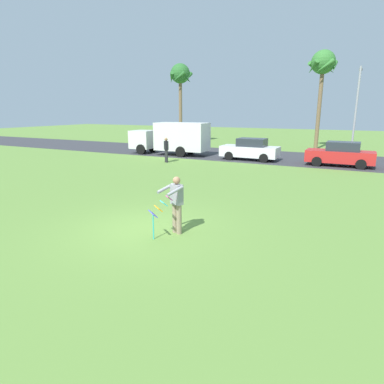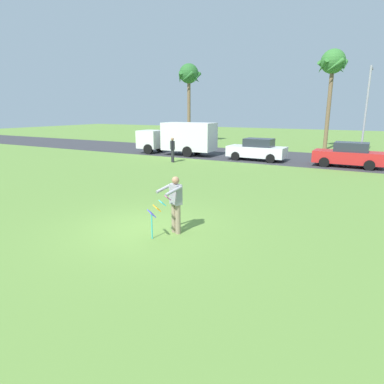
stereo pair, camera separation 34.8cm
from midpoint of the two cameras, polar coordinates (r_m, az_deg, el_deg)
ground_plane at (r=10.48m, az=-7.07°, el=-6.26°), size 120.00×120.00×0.00m
road_strip at (r=26.90m, az=16.00°, el=5.73°), size 120.00×8.00×0.01m
person_kite_flyer at (r=9.75m, az=-1.89°, el=-1.84°), size 0.70×0.76×1.73m
kite_held at (r=9.42m, az=-5.01°, el=-3.12°), size 0.68×0.72×1.23m
parked_truck_white_box at (r=27.46m, az=-1.72°, el=9.37°), size 6.76×2.27×2.62m
parked_car_white at (r=24.88m, az=11.54°, el=7.15°), size 4.22×1.87×1.60m
parked_car_red at (r=23.82m, az=25.78°, el=5.75°), size 4.21×1.86×1.60m
palm_tree_left_near at (r=38.21m, az=-0.27°, el=19.23°), size 2.58×2.71×8.53m
palm_tree_right_near at (r=33.73m, az=23.39°, el=19.33°), size 2.58×2.71×8.83m
streetlight_pole at (r=30.86m, az=28.21°, el=13.09°), size 0.24×1.65×7.00m
person_walker_near at (r=23.50m, az=-2.96°, el=7.41°), size 0.46×0.40×1.73m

